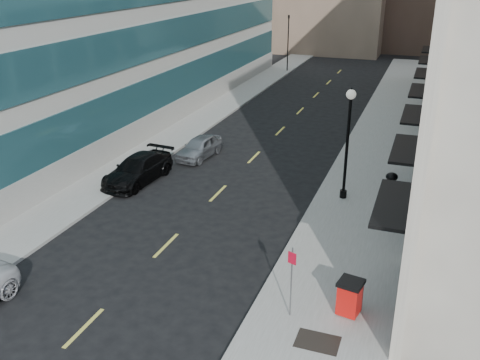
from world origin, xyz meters
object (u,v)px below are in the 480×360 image
Objects in this scene: trash_bin at (350,296)px; sign_post at (292,273)px; traffic_signal at (289,19)px; car_black_pickup at (138,169)px; urn_planter at (392,179)px; car_silver_sedan at (200,147)px; lamppost at (348,135)px.

sign_post is (-1.88, -0.79, 0.98)m from trash_bin.
traffic_signal is 2.63× the size of sign_post.
car_black_pickup is at bearing 160.49° from sign_post.
traffic_signal is 44.81m from trash_bin.
sign_post is 12.87m from urn_planter.
traffic_signal is at bearing 125.16° from sign_post.
traffic_signal is 29.68m from car_silver_sedan.
car_silver_sedan is at bearing 141.75° from trash_bin.
traffic_signal is 44.93m from sign_post.
lamppost reaches higher than trash_bin.
car_silver_sedan is (1.60, 4.84, -0.06)m from car_black_pickup.
trash_bin is at bearing -27.42° from car_black_pickup.
traffic_signal is at bearing 114.79° from urn_planter.
sign_post is 2.98× the size of urn_planter.
lamppost is at bearing 111.62° from trash_bin.
urn_planter is at bearing -0.83° from car_silver_sedan.
trash_bin is (13.08, -8.36, 0.12)m from car_black_pickup.
car_black_pickup is 11.63m from lamppost.
urn_planter is (14.10, -30.53, -5.03)m from traffic_signal.
urn_planter is at bearing -65.21° from traffic_signal.
traffic_signal is 1.21× the size of lamppost.
trash_bin reaches higher than car_silver_sedan.
sign_post is (11.90, -43.15, -3.88)m from traffic_signal.
car_black_pickup is 13.84m from urn_planter.
trash_bin is 10.30m from lamppost.
sign_post is at bearing -74.58° from traffic_signal.
car_black_pickup is 0.87× the size of lamppost.
trash_bin is 2.26m from sign_post.
lamppost is 4.15m from urn_planter.
sign_post is at bearing -146.39° from trash_bin.
trash_bin reaches higher than urn_planter.
urn_planter is at bearing 19.69° from car_black_pickup.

